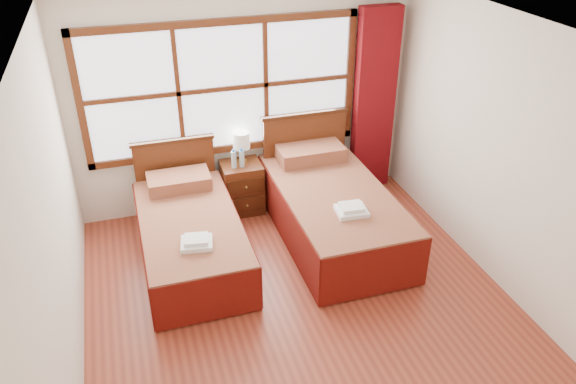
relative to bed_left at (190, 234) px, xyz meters
name	(u,v)px	position (x,y,z in m)	size (l,w,h in m)	color
floor	(305,313)	(0.88, -1.20, -0.30)	(4.50, 4.50, 0.00)	brown
ceiling	(311,38)	(0.88, -1.20, 2.30)	(4.50, 4.50, 0.00)	white
wall_back	(244,102)	(0.88, 1.05, 1.00)	(4.00, 4.00, 0.00)	silver
wall_left	(52,235)	(-1.12, -1.20, 1.00)	(4.50, 4.50, 0.00)	silver
wall_right	(512,162)	(2.88, -1.20, 1.00)	(4.50, 4.50, 0.00)	silver
window	(223,88)	(0.63, 1.01, 1.20)	(3.16, 0.06, 1.56)	white
curtain	(374,102)	(2.48, 0.91, 0.87)	(0.50, 0.16, 2.30)	maroon
bed_left	(190,234)	(0.00, 0.00, 0.00)	(1.02, 2.04, 0.99)	#3D1D0C
bed_right	(331,207)	(1.59, 0.00, 0.04)	(1.15, 2.23, 1.12)	#3D1D0C
nightstand	(242,187)	(0.75, 0.80, 0.01)	(0.47, 0.46, 0.63)	#512511
towels_left	(197,242)	(0.00, -0.55, 0.26)	(0.34, 0.31, 0.09)	white
towels_right	(351,210)	(1.59, -0.55, 0.34)	(0.33, 0.30, 0.09)	white
lamp	(241,141)	(0.78, 0.85, 0.59)	(0.20, 0.20, 0.38)	gold
bottle_near	(234,159)	(0.66, 0.74, 0.43)	(0.06, 0.06, 0.23)	#A3C4D1
bottle_far	(242,158)	(0.76, 0.74, 0.43)	(0.06, 0.06, 0.23)	#A3C4D1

